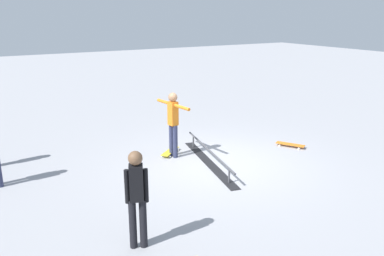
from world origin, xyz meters
The scene contains 6 objects.
ground_plane centered at (0.00, 0.00, 0.00)m, with size 60.00×60.00×0.00m, color #9E9EA3.
grind_rail centered at (0.12, 0.17, 0.16)m, with size 3.33×0.97×0.37m.
skater_main centered at (1.01, 0.71, 0.99)m, with size 1.38×0.24×1.71m.
skateboard_main centered at (1.22, 0.70, 0.07)m, with size 0.66×0.75×0.09m.
bystander_black_shirt centered at (-2.42, 3.18, 0.93)m, with size 0.26×0.37×1.65m.
loose_skateboard_orange centered at (0.01, -2.49, 0.07)m, with size 0.79×0.58×0.09m.
Camera 1 is at (-7.74, 5.32, 3.67)m, focal length 37.24 mm.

